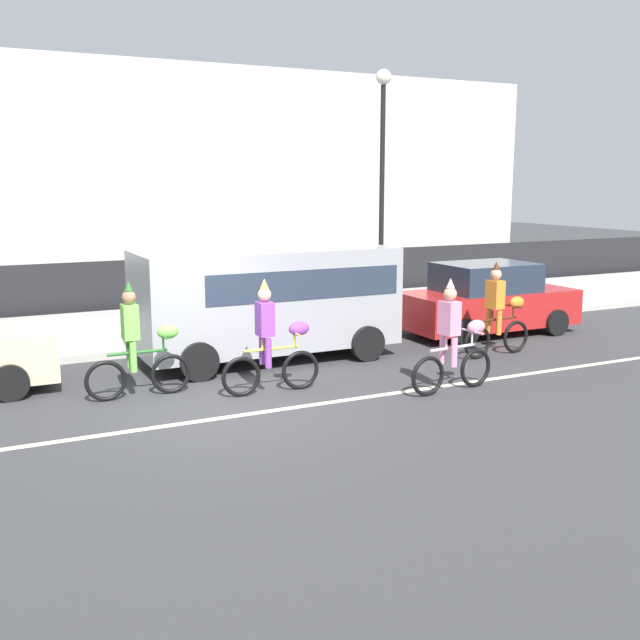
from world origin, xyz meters
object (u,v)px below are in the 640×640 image
object	(u,v)px
parade_cyclist_lime	(138,347)
street_lamp_post	(382,159)
parade_cyclist_orange	(498,315)
parked_car_red	(487,300)
parade_cyclist_pink	(454,342)
parade_cyclist_purple	(272,343)
parked_van_grey	(270,295)

from	to	relation	value
parade_cyclist_lime	street_lamp_post	xyz separation A→B (m)	(6.67, 3.61, 3.15)
parade_cyclist_orange	parked_car_red	world-z (taller)	parade_cyclist_orange
parked_car_red	street_lamp_post	xyz separation A→B (m)	(-1.69, 1.96, 3.21)
parade_cyclist_orange	parked_car_red	bearing A→B (deg)	56.95
parade_cyclist_pink	parade_cyclist_orange	bearing A→B (deg)	36.35
parade_cyclist_orange	street_lamp_post	distance (m)	4.98
parade_cyclist_lime	parade_cyclist_purple	distance (m)	2.15
parade_cyclist_purple	street_lamp_post	distance (m)	7.07
parade_cyclist_lime	street_lamp_post	world-z (taller)	street_lamp_post
parade_cyclist_pink	street_lamp_post	xyz separation A→B (m)	(1.89, 5.57, 3.15)
parade_cyclist_orange	street_lamp_post	world-z (taller)	street_lamp_post
parade_cyclist_lime	parked_car_red	world-z (taller)	parade_cyclist_lime
parade_cyclist_purple	parked_van_grey	distance (m)	2.48
street_lamp_post	parade_cyclist_purple	bearing A→B (deg)	-137.07
parade_cyclist_orange	parade_cyclist_purple	bearing A→B (deg)	-174.59
parade_cyclist_pink	parked_car_red	bearing A→B (deg)	45.26
parade_cyclist_lime	street_lamp_post	size ratio (longest dim) A/B	0.33
parade_cyclist_pink	parade_cyclist_lime	bearing A→B (deg)	157.71
parked_van_grey	parade_cyclist_orange	bearing A→B (deg)	-23.07
parade_cyclist_lime	street_lamp_post	distance (m)	8.21
parked_van_grey	parked_car_red	size ratio (longest dim) A/B	1.22
parked_van_grey	street_lamp_post	world-z (taller)	street_lamp_post
parked_van_grey	parade_cyclist_purple	bearing A→B (deg)	-111.79
parade_cyclist_lime	parade_cyclist_pink	xyz separation A→B (m)	(4.78, -1.96, 0.00)
parade_cyclist_pink	parked_van_grey	xyz separation A→B (m)	(-1.84, 3.52, 0.44)
parade_cyclist_purple	street_lamp_post	xyz separation A→B (m)	(4.64, 4.32, 3.15)
parade_cyclist_lime	parked_car_red	bearing A→B (deg)	11.17
parked_car_red	street_lamp_post	world-z (taller)	street_lamp_post
parked_car_red	parade_cyclist_purple	bearing A→B (deg)	-159.55
parade_cyclist_purple	parade_cyclist_pink	distance (m)	3.02
parade_cyclist_orange	street_lamp_post	bearing A→B (deg)	96.91
parade_cyclist_lime	parade_cyclist_orange	world-z (taller)	same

